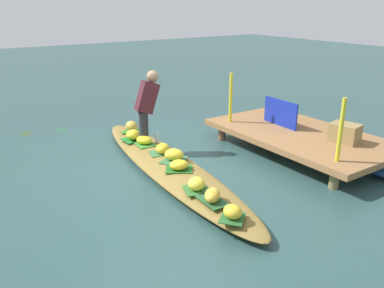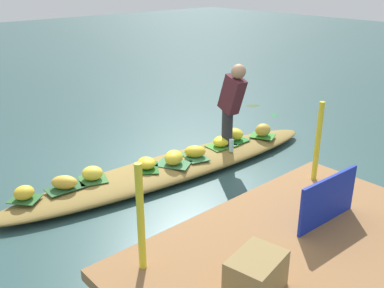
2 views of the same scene
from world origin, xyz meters
TOP-DOWN VIEW (x-y plane):
  - canal_water at (0.00, 0.00)m, footprint 40.00×40.00m
  - dock_platform at (0.55, 2.36)m, footprint 3.20×1.80m
  - vendor_boat at (0.00, 0.00)m, footprint 4.92×1.26m
  - leaf_mat_0 at (-1.64, 0.18)m, footprint 0.41×0.44m
  - banana_bunch_0 at (-1.64, 0.18)m, footprint 0.26×0.22m
  - leaf_mat_1 at (-0.32, 0.09)m, footprint 0.38×0.47m
  - banana_bunch_1 at (-0.32, 0.09)m, footprint 0.36×0.35m
  - leaf_mat_2 at (1.92, -0.30)m, footprint 0.41×0.41m
  - banana_bunch_2 at (1.92, -0.30)m, footprint 0.23×0.20m
  - leaf_mat_3 at (0.40, -0.05)m, footprint 0.46×0.49m
  - banana_bunch_3 at (0.40, -0.05)m, footprint 0.30×0.33m
  - leaf_mat_4 at (1.46, -0.24)m, footprint 0.44×0.27m
  - banana_bunch_4 at (1.46, -0.24)m, footprint 0.35×0.35m
  - leaf_mat_5 at (-0.88, 0.05)m, footprint 0.43×0.33m
  - banana_bunch_5 at (-0.88, 0.05)m, footprint 0.35×0.31m
  - leaf_mat_6 at (1.09, -0.22)m, footprint 0.42×0.41m
  - banana_bunch_6 at (1.09, -0.22)m, footprint 0.34×0.33m
  - leaf_mat_7 at (0.05, 0.08)m, footprint 0.48×0.52m
  - banana_bunch_7 at (0.05, 0.08)m, footprint 0.39×0.37m
  - leaf_mat_8 at (-1.20, 0.00)m, footprint 0.35×0.39m
  - banana_bunch_8 at (-1.20, 0.00)m, footprint 0.37×0.37m
  - vendor_person at (-0.94, 0.16)m, footprint 0.22×0.44m
  - water_bottle at (-0.84, 0.28)m, footprint 0.06×0.06m
  - market_banner at (0.05, 2.36)m, footprint 0.82×0.07m
  - railing_post_west at (-0.65, 1.76)m, footprint 0.06×0.06m
  - railing_post_east at (1.75, 1.76)m, footprint 0.06×0.06m
  - produce_crate at (1.29, 2.55)m, footprint 0.49×0.40m
  - drifting_plant_0 at (-3.24, -1.39)m, footprint 0.35×0.30m
  - drifting_plant_1 at (-3.09, -0.71)m, footprint 0.27×0.27m

SIDE VIEW (x-z plane):
  - canal_water at x=0.00m, z-range 0.00..0.00m
  - drifting_plant_0 at x=-3.24m, z-range 0.00..0.01m
  - drifting_plant_1 at x=-3.09m, z-range 0.00..0.01m
  - vendor_boat at x=0.00m, z-range 0.00..0.19m
  - leaf_mat_0 at x=-1.64m, z-range 0.19..0.20m
  - leaf_mat_1 at x=-0.32m, z-range 0.19..0.20m
  - leaf_mat_2 at x=1.92m, z-range 0.19..0.20m
  - leaf_mat_3 at x=0.40m, z-range 0.19..0.20m
  - leaf_mat_4 at x=1.46m, z-range 0.19..0.20m
  - leaf_mat_5 at x=-0.88m, z-range 0.19..0.20m
  - leaf_mat_6 at x=1.09m, z-range 0.19..0.20m
  - leaf_mat_7 at x=0.05m, z-range 0.19..0.20m
  - leaf_mat_8 at x=-1.20m, z-range 0.19..0.20m
  - banana_bunch_3 at x=0.40m, z-range 0.19..0.33m
  - banana_bunch_5 at x=-0.88m, z-range 0.19..0.33m
  - banana_bunch_4 at x=1.46m, z-range 0.19..0.35m
  - banana_bunch_1 at x=-0.32m, z-range 0.19..0.35m
  - banana_bunch_2 at x=1.92m, z-range 0.19..0.35m
  - banana_bunch_6 at x=1.09m, z-range 0.19..0.36m
  - water_bottle at x=-0.84m, z-range 0.19..0.37m
  - banana_bunch_8 at x=-1.20m, z-range 0.19..0.37m
  - banana_bunch_7 at x=0.05m, z-range 0.19..0.37m
  - banana_bunch_0 at x=-1.64m, z-range 0.19..0.39m
  - dock_platform at x=0.55m, z-range 0.12..0.48m
  - produce_crate at x=1.29m, z-range 0.36..0.66m
  - market_banner at x=0.05m, z-range 0.36..0.84m
  - railing_post_west at x=-0.65m, z-range 0.36..1.28m
  - railing_post_east at x=1.75m, z-range 0.36..1.28m
  - vendor_person at x=-0.94m, z-range 0.27..1.51m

